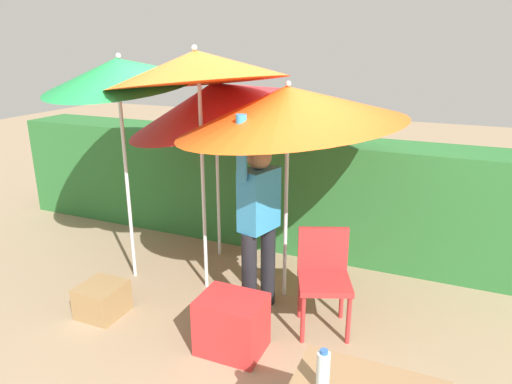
% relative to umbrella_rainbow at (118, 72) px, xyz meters
% --- Properties ---
extents(ground_plane, '(24.00, 24.00, 0.00)m').
position_rel_umbrella_rainbow_xyz_m(ground_plane, '(1.37, -0.18, -2.15)').
color(ground_plane, '#9E8466').
extents(hedge_row, '(8.00, 0.70, 1.35)m').
position_rel_umbrella_rainbow_xyz_m(hedge_row, '(1.37, 1.49, -1.47)').
color(hedge_row, '#2D7033').
rests_on(hedge_row, ground_plane).
extents(umbrella_rainbow, '(1.47, 1.48, 2.41)m').
position_rel_umbrella_rainbow_xyz_m(umbrella_rainbow, '(0.00, 0.00, 0.00)').
color(umbrella_rainbow, silver).
rests_on(umbrella_rainbow, ground_plane).
extents(umbrella_orange, '(2.09, 2.07, 2.20)m').
position_rel_umbrella_rainbow_xyz_m(umbrella_orange, '(1.62, 0.24, -0.27)').
color(umbrella_orange, silver).
rests_on(umbrella_orange, ground_plane).
extents(umbrella_yellow, '(1.70, 1.68, 2.50)m').
position_rel_umbrella_rainbow_xyz_m(umbrella_yellow, '(0.80, 0.09, 0.06)').
color(umbrella_yellow, silver).
rests_on(umbrella_yellow, ground_plane).
extents(umbrella_navy, '(2.11, 2.06, 2.35)m').
position_rel_umbrella_rainbow_xyz_m(umbrella_navy, '(0.60, 0.81, -0.31)').
color(umbrella_navy, silver).
rests_on(umbrella_navy, ground_plane).
extents(person_vendor, '(0.31, 0.55, 1.88)m').
position_rel_umbrella_rainbow_xyz_m(person_vendor, '(1.48, -0.07, -1.22)').
color(person_vendor, black).
rests_on(person_vendor, ground_plane).
extents(chair_plastic, '(0.57, 0.57, 0.89)m').
position_rel_umbrella_rainbow_xyz_m(chair_plastic, '(2.10, -0.09, -1.64)').
color(chair_plastic, '#B72D2D').
rests_on(chair_plastic, ground_plane).
extents(cooler_box, '(0.52, 0.41, 0.48)m').
position_rel_umbrella_rainbow_xyz_m(cooler_box, '(1.52, -0.73, -1.91)').
color(cooler_box, red).
rests_on(cooler_box, ground_plane).
extents(crate_cardboard, '(0.38, 0.39, 0.30)m').
position_rel_umbrella_rainbow_xyz_m(crate_cardboard, '(0.17, -0.73, -2.00)').
color(crate_cardboard, '#9E7A4C').
rests_on(crate_cardboard, ground_plane).
extents(bottle_water, '(0.07, 0.07, 0.24)m').
position_rel_umbrella_rainbow_xyz_m(bottle_water, '(2.52, -1.69, -1.33)').
color(bottle_water, silver).
rests_on(bottle_water, folding_table).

